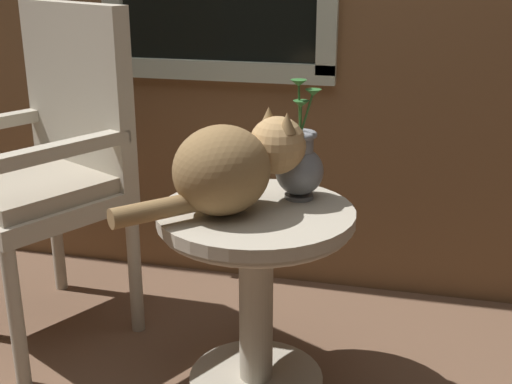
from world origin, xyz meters
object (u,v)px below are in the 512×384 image
cat (232,166)px  pewter_vase_with_ivy (300,165)px  wicker_side_table (256,265)px  wicker_chair (48,159)px

cat → pewter_vase_with_ivy: size_ratio=1.32×
pewter_vase_with_ivy → wicker_side_table: bearing=-129.3°
wicker_chair → cat: (0.67, -0.22, 0.09)m
wicker_side_table → cat: size_ratio=1.24×
wicker_side_table → cat: cat is taller
wicker_side_table → cat: 0.30m
wicker_side_table → wicker_chair: (-0.73, 0.20, 0.20)m
wicker_chair → pewter_vase_with_ivy: (0.83, -0.08, 0.07)m
wicker_side_table → wicker_chair: bearing=165.1°
cat → pewter_vase_with_ivy: bearing=42.5°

